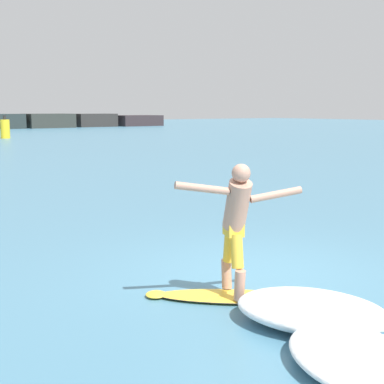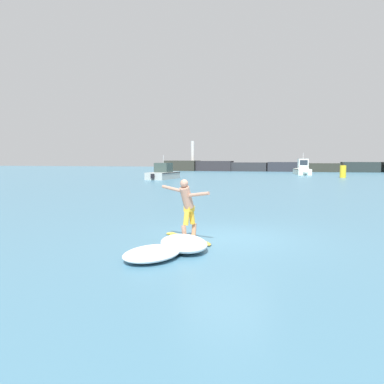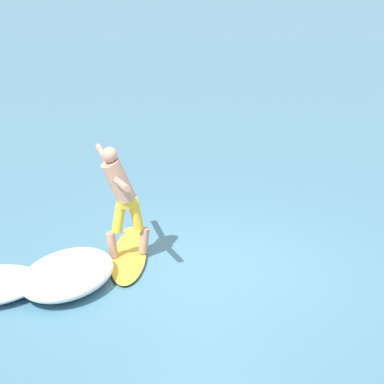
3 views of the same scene
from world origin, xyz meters
name	(u,v)px [view 3 (image 3 of 3)]	position (x,y,z in m)	size (l,w,h in m)	color
ground_plane	(205,270)	(0.00, 0.00, 0.00)	(200.00, 200.00, 0.00)	teal
surfboard	(129,256)	(-1.04, -0.59, 0.03)	(1.84, 1.66, 0.20)	yellow
surfer	(120,192)	(-1.04, -0.70, 1.06)	(1.53, 0.86, 1.68)	tan
wave_foam_at_tail	(68,274)	(-0.85, -1.77, 0.18)	(1.84, 2.04, 0.35)	white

